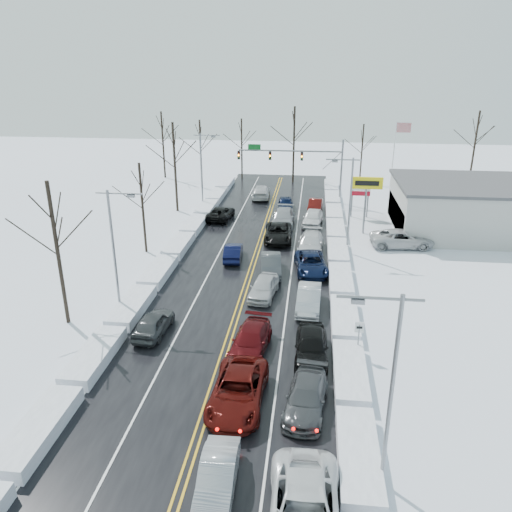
# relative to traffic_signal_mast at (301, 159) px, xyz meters

# --- Properties ---
(ground) EXTENTS (160.00, 160.00, 0.00)m
(ground) POSITION_rel_traffic_signal_mast_xyz_m (-3.45, -27.99, -5.48)
(ground) COLOR silver
(ground) RESTS_ON ground
(road_surface) EXTENTS (14.00, 84.00, 0.01)m
(road_surface) POSITION_rel_traffic_signal_mast_xyz_m (-3.45, -25.99, -5.47)
(road_surface) COLOR black
(road_surface) RESTS_ON ground
(snow_bank_left) EXTENTS (1.84, 72.00, 0.79)m
(snow_bank_left) POSITION_rel_traffic_signal_mast_xyz_m (-11.05, -25.99, -5.48)
(snow_bank_left) COLOR white
(snow_bank_left) RESTS_ON ground
(snow_bank_right) EXTENTS (1.84, 72.00, 0.79)m
(snow_bank_right) POSITION_rel_traffic_signal_mast_xyz_m (4.15, -25.99, -5.48)
(snow_bank_right) COLOR white
(snow_bank_right) RESTS_ON ground
(traffic_signal_mast) EXTENTS (13.28, 0.39, 8.00)m
(traffic_signal_mast) POSITION_rel_traffic_signal_mast_xyz_m (0.00, 0.00, 0.00)
(traffic_signal_mast) COLOR slate
(traffic_signal_mast) RESTS_ON ground
(tires_plus_sign) EXTENTS (3.20, 0.34, 6.00)m
(tires_plus_sign) POSITION_rel_traffic_signal_mast_xyz_m (7.05, -12.00, -0.49)
(tires_plus_sign) COLOR slate
(tires_plus_sign) RESTS_ON ground
(used_vehicles_sign) EXTENTS (2.20, 0.22, 4.65)m
(used_vehicles_sign) POSITION_rel_traffic_signal_mast_xyz_m (7.05, -5.99, -2.16)
(used_vehicles_sign) COLOR slate
(used_vehicles_sign) RESTS_ON ground
(speed_limit_sign) EXTENTS (0.55, 0.09, 2.35)m
(speed_limit_sign) POSITION_rel_traffic_signal_mast_xyz_m (4.75, -35.99, -3.84)
(speed_limit_sign) COLOR slate
(speed_limit_sign) RESTS_ON ground
(flagpole) EXTENTS (1.87, 1.20, 10.00)m
(flagpole) POSITION_rel_traffic_signal_mast_xyz_m (11.72, 2.01, 0.45)
(flagpole) COLOR silver
(flagpole) RESTS_ON ground
(dealership_building) EXTENTS (20.40, 12.40, 5.30)m
(dealership_building) POSITION_rel_traffic_signal_mast_xyz_m (20.53, -9.99, -2.82)
(dealership_building) COLOR #A6A6A2
(dealership_building) RESTS_ON ground
(streetlight_se) EXTENTS (3.20, 0.25, 9.00)m
(streetlight_se) POSITION_rel_traffic_signal_mast_xyz_m (4.85, -45.99, -0.17)
(streetlight_se) COLOR slate
(streetlight_se) RESTS_ON ground
(streetlight_ne) EXTENTS (3.20, 0.25, 9.00)m
(streetlight_ne) POSITION_rel_traffic_signal_mast_xyz_m (4.85, -17.99, -0.17)
(streetlight_ne) COLOR slate
(streetlight_ne) RESTS_ON ground
(streetlight_sw) EXTENTS (3.20, 0.25, 9.00)m
(streetlight_sw) POSITION_rel_traffic_signal_mast_xyz_m (-11.74, -31.99, -0.17)
(streetlight_sw) COLOR slate
(streetlight_sw) RESTS_ON ground
(streetlight_nw) EXTENTS (3.20, 0.25, 9.00)m
(streetlight_nw) POSITION_rel_traffic_signal_mast_xyz_m (-11.74, -3.99, -0.17)
(streetlight_nw) COLOR slate
(streetlight_nw) RESTS_ON ground
(tree_left_b) EXTENTS (4.00, 4.00, 10.00)m
(tree_left_b) POSITION_rel_traffic_signal_mast_xyz_m (-14.95, -33.99, 1.51)
(tree_left_b) COLOR #2D231C
(tree_left_b) RESTS_ON ground
(tree_left_c) EXTENTS (3.40, 3.40, 8.50)m
(tree_left_c) POSITION_rel_traffic_signal_mast_xyz_m (-13.95, -19.99, 0.46)
(tree_left_c) COLOR #2D231C
(tree_left_c) RESTS_ON ground
(tree_left_d) EXTENTS (4.20, 4.20, 10.50)m
(tree_left_d) POSITION_rel_traffic_signal_mast_xyz_m (-14.65, -5.99, 1.86)
(tree_left_d) COLOR #2D231C
(tree_left_d) RESTS_ON ground
(tree_left_e) EXTENTS (3.80, 3.80, 9.50)m
(tree_left_e) POSITION_rel_traffic_signal_mast_xyz_m (-14.25, 6.01, 1.16)
(tree_left_e) COLOR #2D231C
(tree_left_e) RESTS_ON ground
(tree_far_a) EXTENTS (4.00, 4.00, 10.00)m
(tree_far_a) POSITION_rel_traffic_signal_mast_xyz_m (-21.45, 12.01, 1.51)
(tree_far_a) COLOR #2D231C
(tree_far_a) RESTS_ON ground
(tree_far_b) EXTENTS (3.60, 3.60, 9.00)m
(tree_far_b) POSITION_rel_traffic_signal_mast_xyz_m (-9.45, 13.01, 0.81)
(tree_far_b) COLOR #2D231C
(tree_far_b) RESTS_ON ground
(tree_far_c) EXTENTS (4.40, 4.40, 11.00)m
(tree_far_c) POSITION_rel_traffic_signal_mast_xyz_m (-1.45, 11.01, 2.21)
(tree_far_c) COLOR #2D231C
(tree_far_c) RESTS_ON ground
(tree_far_d) EXTENTS (3.40, 3.40, 8.50)m
(tree_far_d) POSITION_rel_traffic_signal_mast_xyz_m (8.55, 12.51, 0.46)
(tree_far_d) COLOR #2D231C
(tree_far_d) RESTS_ON ground
(tree_far_e) EXTENTS (4.20, 4.20, 10.50)m
(tree_far_e) POSITION_rel_traffic_signal_mast_xyz_m (24.55, 13.01, 1.86)
(tree_far_e) COLOR #2D231C
(tree_far_e) RESTS_ON ground
(queued_car_1) EXTENTS (1.65, 4.36, 1.42)m
(queued_car_1) POSITION_rel_traffic_signal_mast_xyz_m (-1.86, -47.14, -5.48)
(queued_car_1) COLOR #9FA1A6
(queued_car_1) RESTS_ON ground
(queued_car_2) EXTENTS (2.86, 6.00, 1.65)m
(queued_car_2) POSITION_rel_traffic_signal_mast_xyz_m (-1.86, -41.40, -5.48)
(queued_car_2) COLOR #450C09
(queued_car_2) RESTS_ON ground
(queued_car_3) EXTENTS (2.61, 5.40, 1.52)m
(queued_car_3) POSITION_rel_traffic_signal_mast_xyz_m (-1.86, -36.26, -5.48)
(queued_car_3) COLOR #47090C
(queued_car_3) RESTS_ON ground
(queued_car_4) EXTENTS (2.36, 4.72, 1.54)m
(queued_car_4) POSITION_rel_traffic_signal_mast_xyz_m (-1.84, -28.33, -5.48)
(queued_car_4) COLOR silver
(queued_car_4) RESTS_ON ground
(queued_car_5) EXTENTS (2.16, 4.95, 1.58)m
(queued_car_5) POSITION_rel_traffic_signal_mast_xyz_m (-1.67, -23.79, -5.48)
(queued_car_5) COLOR #3A3C3E
(queued_car_5) RESTS_ON ground
(queued_car_6) EXTENTS (2.95, 5.95, 1.62)m
(queued_car_6) POSITION_rel_traffic_signal_mast_xyz_m (-1.70, -15.31, -5.48)
(queued_car_6) COLOR black
(queued_car_6) RESTS_ON ground
(queued_car_7) EXTENTS (2.46, 5.90, 1.70)m
(queued_car_7) POSITION_rel_traffic_signal_mast_xyz_m (-1.53, -10.13, -5.48)
(queued_car_7) COLOR #979A9F
(queued_car_7) RESTS_ON ground
(queued_car_8) EXTENTS (2.06, 4.56, 1.52)m
(queued_car_8) POSITION_rel_traffic_signal_mast_xyz_m (-1.64, -3.97, -5.48)
(queued_car_8) COLOR black
(queued_car_8) RESTS_ON ground
(queued_car_11) EXTENTS (2.57, 5.19, 1.45)m
(queued_car_11) POSITION_rel_traffic_signal_mast_xyz_m (1.72, -41.43, -5.48)
(queued_car_11) COLOR #3E4043
(queued_car_11) RESTS_ON ground
(queued_car_12) EXTENTS (2.05, 5.00, 1.70)m
(queued_car_12) POSITION_rel_traffic_signal_mast_xyz_m (1.92, -36.53, -5.48)
(queued_car_12) COLOR black
(queued_car_12) RESTS_ON ground
(queued_car_13) EXTENTS (1.85, 4.88, 1.59)m
(queued_car_13) POSITION_rel_traffic_signal_mast_xyz_m (1.65, -29.99, -5.48)
(queued_car_13) COLOR #AAADB2
(queued_car_13) RESTS_ON ground
(queued_car_14) EXTENTS (3.21, 5.80, 1.54)m
(queued_car_14) POSITION_rel_traffic_signal_mast_xyz_m (1.72, -23.02, -5.48)
(queued_car_14) COLOR black
(queued_car_14) RESTS_ON ground
(queued_car_15) EXTENTS (2.57, 5.71, 1.62)m
(queued_car_15) POSITION_rel_traffic_signal_mast_xyz_m (1.61, -17.98, -5.48)
(queued_car_15) COLOR silver
(queued_car_15) RESTS_ON ground
(queued_car_16) EXTENTS (2.51, 5.16, 1.70)m
(queued_car_16) POSITION_rel_traffic_signal_mast_xyz_m (1.71, -9.81, -5.48)
(queued_car_16) COLOR white
(queued_car_16) RESTS_ON ground
(queued_car_17) EXTENTS (1.89, 4.60, 1.48)m
(queued_car_17) POSITION_rel_traffic_signal_mast_xyz_m (1.96, -4.39, -5.48)
(queued_car_17) COLOR #4B0C0A
(queued_car_17) RESTS_ON ground
(oncoming_car_0) EXTENTS (1.82, 4.43, 1.43)m
(oncoming_car_0) POSITION_rel_traffic_signal_mast_xyz_m (-5.38, -20.93, -5.48)
(oncoming_car_0) COLOR black
(oncoming_car_0) RESTS_ON ground
(oncoming_car_1) EXTENTS (2.91, 5.43, 1.45)m
(oncoming_car_1) POSITION_rel_traffic_signal_mast_xyz_m (-8.80, -8.74, -5.48)
(oncoming_car_1) COLOR black
(oncoming_car_1) RESTS_ON ground
(oncoming_car_2) EXTENTS (2.64, 5.86, 1.67)m
(oncoming_car_2) POSITION_rel_traffic_signal_mast_xyz_m (-5.23, 1.30, -5.48)
(oncoming_car_2) COLOR silver
(oncoming_car_2) RESTS_ON ground
(oncoming_car_3) EXTENTS (2.02, 4.49, 1.50)m
(oncoming_car_3) POSITION_rel_traffic_signal_mast_xyz_m (-8.53, -34.77, -5.48)
(oncoming_car_3) COLOR #393C3E
(oncoming_car_3) RESTS_ON ground
(parked_car_0) EXTENTS (6.34, 3.31, 1.70)m
(parked_car_0) POSITION_rel_traffic_signal_mast_xyz_m (10.44, -15.81, -5.48)
(parked_car_0) COLOR #BDBDBF
(parked_car_0) RESTS_ON ground
(parked_car_1) EXTENTS (2.39, 5.47, 1.56)m
(parked_car_1) POSITION_rel_traffic_signal_mast_xyz_m (13.62, -12.84, -5.48)
(parked_car_1) COLOR #424547
(parked_car_1) RESTS_ON ground
(parked_car_2) EXTENTS (1.75, 4.10, 1.38)m
(parked_car_2) POSITION_rel_traffic_signal_mast_xyz_m (11.72, -6.24, -5.48)
(parked_car_2) COLOR black
(parked_car_2) RESTS_ON ground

